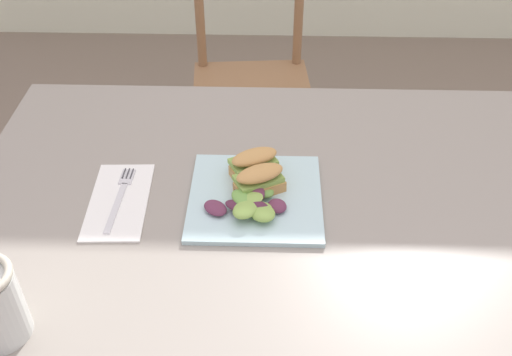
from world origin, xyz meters
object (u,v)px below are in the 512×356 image
object	(u,v)px
sandwich_half_front	(259,180)
sandwich_half_back	(254,163)
fork_on_napkin	(121,194)
dining_table	(291,247)
plate_lunch	(255,197)
chair_wooden_far	(252,83)

from	to	relation	value
sandwich_half_front	sandwich_half_back	world-z (taller)	same
fork_on_napkin	sandwich_half_front	bearing A→B (deg)	2.24
sandwich_half_back	fork_on_napkin	bearing A→B (deg)	-166.47
dining_table	plate_lunch	bearing A→B (deg)	179.21
dining_table	chair_wooden_far	bearing A→B (deg)	96.99
plate_lunch	fork_on_napkin	size ratio (longest dim) A/B	1.36
chair_wooden_far	fork_on_napkin	bearing A→B (deg)	-103.21
dining_table	plate_lunch	xyz separation A→B (m)	(-0.07, 0.00, 0.13)
fork_on_napkin	chair_wooden_far	bearing A→B (deg)	76.79
fork_on_napkin	plate_lunch	bearing A→B (deg)	-0.63
dining_table	fork_on_napkin	bearing A→B (deg)	179.34
sandwich_half_front	chair_wooden_far	bearing A→B (deg)	93.01
chair_wooden_far	fork_on_napkin	xyz separation A→B (m)	(-0.22, -0.93, 0.30)
sandwich_half_back	sandwich_half_front	bearing A→B (deg)	-77.28
plate_lunch	sandwich_half_back	size ratio (longest dim) A/B	2.37
dining_table	sandwich_half_front	world-z (taller)	sandwich_half_front
plate_lunch	sandwich_half_front	distance (m)	0.04
dining_table	chair_wooden_far	size ratio (longest dim) A/B	1.48
sandwich_half_back	fork_on_napkin	size ratio (longest dim) A/B	0.57
fork_on_napkin	sandwich_half_back	bearing A→B (deg)	13.53
dining_table	plate_lunch	distance (m)	0.15
sandwich_half_front	dining_table	bearing A→B (deg)	-12.18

